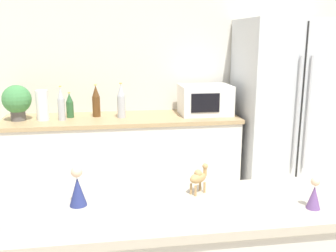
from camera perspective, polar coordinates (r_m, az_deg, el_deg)
wall_back at (r=3.83m, az=0.50°, el=7.79°), size 8.00×0.06×2.55m
back_counter at (r=3.63m, az=-6.86°, el=-5.76°), size 2.17×0.63×0.92m
refrigerator at (r=3.81m, az=16.99°, el=1.57°), size 0.85×0.74×1.81m
potted_plant at (r=3.56m, az=-22.04°, el=3.61°), size 0.25×0.25×0.32m
paper_towel_roll at (r=3.50m, az=-18.60°, el=3.00°), size 0.11×0.11×0.27m
microwave at (r=3.61m, az=5.67°, el=4.01°), size 0.48×0.37×0.28m
back_bottle_0 at (r=3.44m, az=-15.96°, el=3.24°), size 0.06×0.06×0.31m
back_bottle_1 at (r=3.54m, az=-10.90°, el=3.70°), size 0.07×0.07×0.30m
back_bottle_2 at (r=3.45m, az=-7.15°, el=3.78°), size 0.08×0.08×0.32m
back_bottle_3 at (r=3.56m, az=-14.74°, el=3.02°), size 0.07×0.07×0.23m
camel_figurine at (r=1.62m, az=4.70°, el=-7.76°), size 0.10×0.08×0.13m
wise_man_figurine_blue at (r=1.59m, az=21.37°, el=-9.78°), size 0.06×0.06×0.13m
wise_man_figurine_crimson at (r=1.54m, az=-13.61°, el=-9.29°), size 0.07×0.07×0.16m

